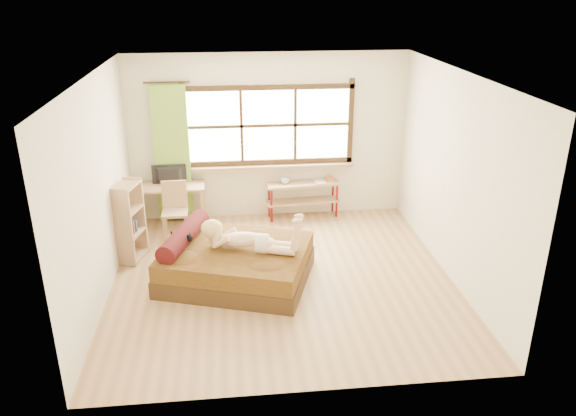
{
  "coord_description": "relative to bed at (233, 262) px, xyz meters",
  "views": [
    {
      "loc": [
        -0.64,
        -6.59,
        3.74
      ],
      "look_at": [
        0.1,
        0.2,
        0.94
      ],
      "focal_mm": 35.0,
      "sensor_mm": 36.0,
      "label": 1
    }
  ],
  "objects": [
    {
      "name": "chair",
      "position": [
        -0.87,
        1.51,
        0.23
      ],
      "size": [
        0.39,
        0.39,
        0.86
      ],
      "rotation": [
        0.0,
        0.0,
        0.01
      ],
      "color": "#A47B59",
      "rests_on": "floor"
    },
    {
      "name": "wall_back",
      "position": [
        0.65,
        2.19,
        1.1
      ],
      "size": [
        4.5,
        0.0,
        4.5
      ],
      "primitive_type": "plane",
      "rotation": [
        1.57,
        0.0,
        0.0
      ],
      "color": "silver",
      "rests_on": "floor"
    },
    {
      "name": "bookshelf",
      "position": [
        -1.43,
        0.75,
        0.33
      ],
      "size": [
        0.4,
        0.55,
        1.14
      ],
      "rotation": [
        0.0,
        0.0,
        -0.25
      ],
      "color": "#A47B59",
      "rests_on": "floor"
    },
    {
      "name": "wall_right",
      "position": [
        2.9,
        -0.06,
        1.1
      ],
      "size": [
        0.0,
        4.5,
        4.5
      ],
      "primitive_type": "plane",
      "rotation": [
        1.57,
        0.0,
        -1.57
      ],
      "color": "silver",
      "rests_on": "floor"
    },
    {
      "name": "ceiling",
      "position": [
        0.65,
        -0.06,
        2.45
      ],
      "size": [
        4.5,
        4.5,
        0.0
      ],
      "primitive_type": "plane",
      "rotation": [
        3.14,
        0.0,
        0.0
      ],
      "color": "white",
      "rests_on": "wall_back"
    },
    {
      "name": "curtain",
      "position": [
        -0.9,
        2.07,
        0.9
      ],
      "size": [
        0.55,
        0.1,
        2.2
      ],
      "primitive_type": "cube",
      "color": "olive",
      "rests_on": "wall_back"
    },
    {
      "name": "window",
      "position": [
        0.65,
        2.16,
        1.26
      ],
      "size": [
        2.8,
        0.16,
        1.46
      ],
      "color": "#FFEDBF",
      "rests_on": "wall_back"
    },
    {
      "name": "book",
      "position": [
        1.4,
        2.01,
        0.36
      ],
      "size": [
        0.19,
        0.25,
        0.02
      ],
      "primitive_type": "imported",
      "rotation": [
        0.0,
        0.0,
        0.1
      ],
      "color": "gray",
      "rests_on": "pipe_shelf"
    },
    {
      "name": "desk",
      "position": [
        -0.97,
        1.89,
        0.35
      ],
      "size": [
        1.11,
        0.52,
        0.69
      ],
      "rotation": [
        0.0,
        0.0,
        0.01
      ],
      "color": "#A47B59",
      "rests_on": "floor"
    },
    {
      "name": "wall_left",
      "position": [
        -1.6,
        -0.06,
        1.1
      ],
      "size": [
        0.0,
        4.5,
        4.5
      ],
      "primitive_type": "plane",
      "rotation": [
        1.57,
        0.0,
        1.57
      ],
      "color": "silver",
      "rests_on": "floor"
    },
    {
      "name": "wall_front",
      "position": [
        0.65,
        -2.31,
        1.1
      ],
      "size": [
        4.5,
        0.0,
        4.5
      ],
      "primitive_type": "plane",
      "rotation": [
        -1.57,
        0.0,
        0.0
      ],
      "color": "silver",
      "rests_on": "floor"
    },
    {
      "name": "woman",
      "position": [
        0.19,
        -0.06,
        0.49
      ],
      "size": [
        1.35,
        0.76,
        0.56
      ],
      "primitive_type": null,
      "rotation": [
        0.0,
        0.0,
        -0.32
      ],
      "color": "beige",
      "rests_on": "bed"
    },
    {
      "name": "floor",
      "position": [
        0.65,
        -0.06,
        -0.25
      ],
      "size": [
        4.5,
        4.5,
        0.0
      ],
      "primitive_type": "plane",
      "color": "#9E754C",
      "rests_on": "ground"
    },
    {
      "name": "bed",
      "position": [
        0.0,
        0.0,
        0.0
      ],
      "size": [
        2.22,
        1.98,
        0.7
      ],
      "rotation": [
        0.0,
        0.0,
        -0.32
      ],
      "color": "black",
      "rests_on": "floor"
    },
    {
      "name": "cup",
      "position": [
        0.9,
        2.01,
        0.41
      ],
      "size": [
        0.15,
        0.15,
        0.11
      ],
      "primitive_type": "imported",
      "rotation": [
        0.0,
        0.0,
        0.1
      ],
      "color": "gray",
      "rests_on": "pipe_shelf"
    },
    {
      "name": "kitten",
      "position": [
        -0.68,
        0.09,
        0.32
      ],
      "size": [
        0.3,
        0.19,
        0.22
      ],
      "primitive_type": null,
      "rotation": [
        0.0,
        0.0,
        -0.32
      ],
      "color": "black",
      "rests_on": "bed"
    },
    {
      "name": "pipe_shelf",
      "position": [
        1.21,
        2.01,
        0.19
      ],
      "size": [
        1.24,
        0.42,
        0.69
      ],
      "rotation": [
        0.0,
        0.0,
        0.1
      ],
      "color": "#A47B59",
      "rests_on": "floor"
    },
    {
      "name": "monitor",
      "position": [
        -0.97,
        1.94,
        0.59
      ],
      "size": [
        0.54,
        0.08,
        0.31
      ],
      "primitive_type": "imported",
      "rotation": [
        0.0,
        0.0,
        3.15
      ],
      "color": "black",
      "rests_on": "desk"
    }
  ]
}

